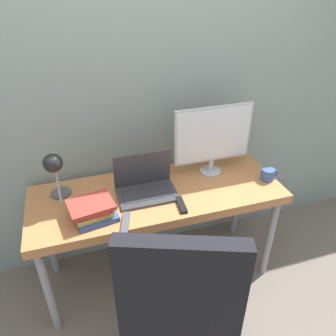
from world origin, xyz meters
TOP-DOWN VIEW (x-y plane):
  - ground_plane at (0.00, 0.00)m, footprint 12.00×12.00m
  - wall_back at (0.00, 0.67)m, footprint 8.00×0.05m
  - desk at (0.00, 0.30)m, footprint 1.61×0.61m
  - laptop at (-0.07, 0.31)m, footprint 0.37×0.24m
  - monitor at (0.42, 0.42)m, footprint 0.54×0.14m
  - desk_lamp at (-0.59, 0.34)m, footprint 0.12×0.25m
  - office_chair at (-0.12, -0.47)m, footprint 0.67×0.67m
  - book_stack at (-0.42, 0.16)m, footprint 0.28×0.23m
  - tv_remote at (-0.26, 0.05)m, footprint 0.09×0.18m
  - media_remote at (0.09, 0.11)m, footprint 0.05×0.16m
  - mug at (0.74, 0.21)m, footprint 0.13×0.09m
  - game_controller at (-0.44, 0.15)m, footprint 0.14×0.11m

SIDE VIEW (x-z plane):
  - ground_plane at x=0.00m, z-range 0.00..0.00m
  - office_chair at x=-0.12m, z-range 0.05..1.22m
  - desk at x=0.00m, z-range 0.30..1.04m
  - tv_remote at x=-0.26m, z-range 0.74..0.76m
  - media_remote at x=0.09m, z-range 0.74..0.76m
  - game_controller at x=-0.44m, z-range 0.74..0.78m
  - mug at x=0.74m, z-range 0.74..0.82m
  - laptop at x=-0.07m, z-range 0.66..0.92m
  - book_stack at x=-0.42m, z-range 0.74..0.84m
  - desk_lamp at x=-0.59m, z-range 0.81..1.17m
  - monitor at x=0.42m, z-range 0.77..1.25m
  - wall_back at x=0.00m, z-range 0.00..2.60m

